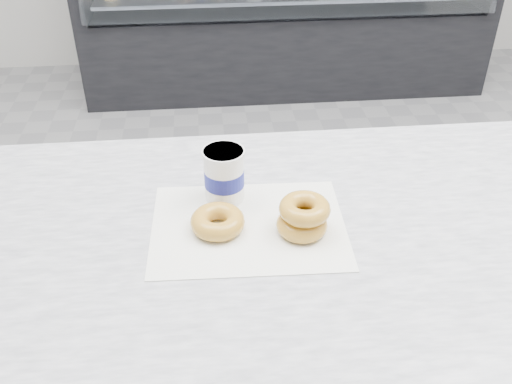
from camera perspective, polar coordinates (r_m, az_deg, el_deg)
The scene contains 6 objects.
ground at distance 2.10m, azimuth 10.67°, elevation -12.67°, with size 5.00×5.00×0.00m, color gray.
display_case at distance 3.65m, azimuth 2.81°, elevation 18.30°, with size 2.40×0.74×1.25m.
wax_paper at distance 1.01m, azimuth -0.75°, elevation -3.42°, with size 0.34×0.26×0.00m, color white.
donut_single at distance 0.99m, azimuth -3.86°, elevation -2.95°, with size 0.10×0.10×0.03m, color #BB8D33.
donut_stack at distance 0.98m, azimuth 4.74°, elevation -2.47°, with size 0.13×0.13×0.06m.
coffee_cup at distance 1.05m, azimuth -3.21°, elevation 1.73°, with size 0.08×0.08×0.10m.
Camera 1 is at (-0.51, -1.35, 1.52)m, focal length 40.00 mm.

